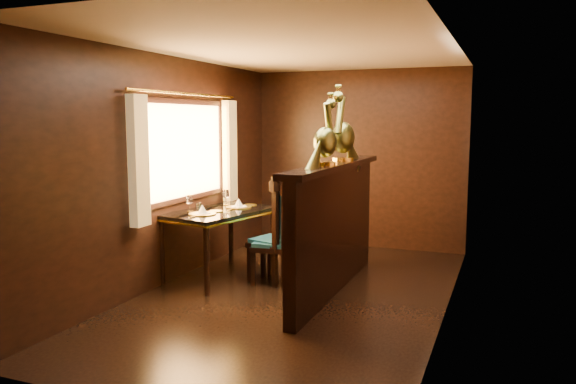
{
  "coord_description": "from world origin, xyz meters",
  "views": [
    {
      "loc": [
        2.0,
        -5.25,
        1.8
      ],
      "look_at": [
        -0.2,
        0.29,
        1.03
      ],
      "focal_mm": 35.0,
      "sensor_mm": 36.0,
      "label": 1
    }
  ],
  "objects_px": {
    "chair_right": "(282,228)",
    "chair_left": "(280,226)",
    "dining_table": "(219,217)",
    "peacock_right": "(343,124)",
    "peacock_left": "(325,129)"
  },
  "relations": [
    {
      "from": "dining_table",
      "to": "chair_left",
      "type": "distance_m",
      "value": 0.74
    },
    {
      "from": "dining_table",
      "to": "peacock_right",
      "type": "bearing_deg",
      "value": 22.63
    },
    {
      "from": "dining_table",
      "to": "peacock_left",
      "type": "height_order",
      "value": "peacock_left"
    },
    {
      "from": "chair_left",
      "to": "chair_right",
      "type": "bearing_deg",
      "value": -15.11
    },
    {
      "from": "dining_table",
      "to": "chair_right",
      "type": "relative_size",
      "value": 1.23
    },
    {
      "from": "chair_right",
      "to": "peacock_left",
      "type": "relative_size",
      "value": 1.67
    },
    {
      "from": "peacock_left",
      "to": "peacock_right",
      "type": "xyz_separation_m",
      "value": [
        0.0,
        0.62,
        0.05
      ]
    },
    {
      "from": "chair_right",
      "to": "peacock_left",
      "type": "distance_m",
      "value": 1.32
    },
    {
      "from": "peacock_right",
      "to": "dining_table",
      "type": "bearing_deg",
      "value": -169.85
    },
    {
      "from": "chair_left",
      "to": "peacock_left",
      "type": "relative_size",
      "value": 1.73
    },
    {
      "from": "peacock_left",
      "to": "peacock_right",
      "type": "bearing_deg",
      "value": 90.0
    },
    {
      "from": "chair_left",
      "to": "peacock_left",
      "type": "bearing_deg",
      "value": -17.49
    },
    {
      "from": "chair_left",
      "to": "peacock_left",
      "type": "xyz_separation_m",
      "value": [
        0.65,
        -0.43,
        1.07
      ]
    },
    {
      "from": "chair_right",
      "to": "chair_left",
      "type": "bearing_deg",
      "value": 142.99
    },
    {
      "from": "chair_right",
      "to": "peacock_right",
      "type": "height_order",
      "value": "peacock_right"
    }
  ]
}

